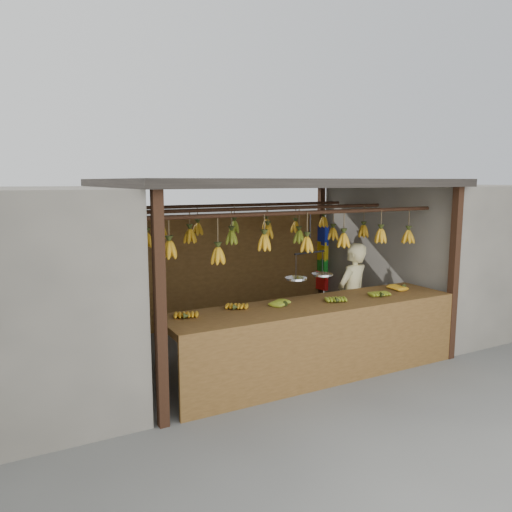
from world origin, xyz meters
TOP-DOWN VIEW (x-y plane):
  - ground at (0.00, 0.00)m, footprint 80.00×80.00m
  - stall at (0.00, 0.33)m, footprint 4.30×3.30m
  - neighbor_right at (3.60, 0.00)m, footprint 3.00×3.00m
  - counter at (0.06, -1.24)m, footprint 3.79×0.86m
  - hanging_bananas at (-0.00, 0.00)m, footprint 3.59×2.24m
  - balance_scale at (0.04, -1.00)m, footprint 0.68×0.31m
  - vendor at (1.05, -0.60)m, footprint 0.64×0.51m
  - bag_bundles at (1.94, 1.35)m, footprint 0.08×0.26m

SIDE VIEW (x-z plane):
  - ground at x=0.00m, z-range 0.00..0.00m
  - counter at x=0.06m, z-range 0.23..1.19m
  - vendor at x=1.05m, z-range 0.00..1.53m
  - bag_bundles at x=1.94m, z-range 0.39..1.55m
  - neighbor_right at x=3.60m, z-range 0.00..2.30m
  - balance_scale at x=0.04m, z-range 0.86..1.66m
  - hanging_bananas at x=0.00m, z-range 1.44..1.83m
  - stall at x=0.00m, z-range 0.77..3.17m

